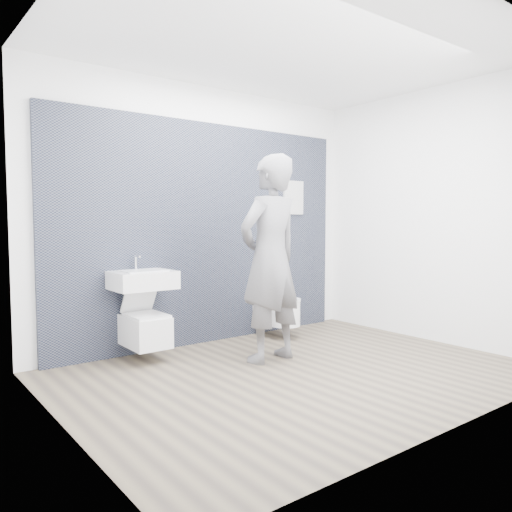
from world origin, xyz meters
TOP-DOWN VIEW (x-y plane):
  - ground at (0.00, 0.00)m, footprint 4.00×4.00m
  - room_shell at (0.00, 0.00)m, footprint 4.00×4.00m
  - tile_wall at (0.00, 1.47)m, footprint 3.60×0.06m
  - washbasin at (-0.89, 1.22)m, footprint 0.58×0.43m
  - toilet_square at (-0.89, 1.19)m, footprint 0.35×0.50m
  - toilet_rounded at (0.76, 1.15)m, footprint 0.34×0.57m
  - info_placard at (1.22, 1.43)m, footprint 0.31×0.03m
  - visitor at (0.05, 0.45)m, footprint 0.76×0.55m

SIDE VIEW (x-z plane):
  - ground at x=0.00m, z-range 0.00..0.00m
  - tile_wall at x=0.00m, z-range -1.20..1.20m
  - info_placard at x=1.22m, z-range -0.21..0.21m
  - toilet_rounded at x=0.76m, z-range 0.14..0.46m
  - toilet_square at x=-0.89m, z-range -0.01..0.62m
  - washbasin at x=-0.89m, z-range 0.56..0.99m
  - visitor at x=0.05m, z-range 0.00..1.96m
  - room_shell at x=0.00m, z-range -0.26..3.74m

